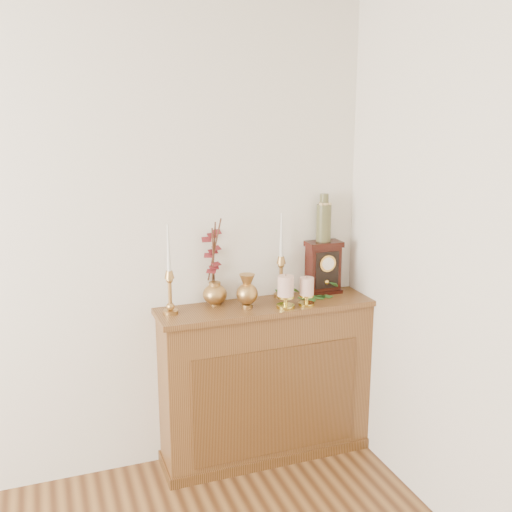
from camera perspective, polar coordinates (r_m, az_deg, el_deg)
name	(u,v)px	position (r m, az deg, el deg)	size (l,w,h in m)	color
console_shelf	(267,385)	(3.53, 1.01, -12.21)	(1.24, 0.34, 0.93)	brown
candlestick_left	(170,285)	(3.17, -8.22, -2.77)	(0.08, 0.08, 0.48)	#AC8544
candlestick_center	(281,270)	(3.43, 2.40, -1.33)	(0.08, 0.08, 0.49)	#AC8544
bud_vase	(247,291)	(3.25, -0.85, -3.40)	(0.12, 0.12, 0.19)	#AC8544
ginger_jar	(213,265)	(3.31, -4.13, -0.84)	(0.20, 0.22, 0.49)	#AC8544
pillar_candle_left	(286,290)	(3.26, 2.84, -3.26)	(0.10, 0.10, 0.19)	#DBC34C
pillar_candle_right	(307,290)	(3.31, 4.84, -3.23)	(0.09, 0.09, 0.17)	#DBC34C
ivy_garland	(311,295)	(3.46, 5.21, -3.72)	(0.40, 0.20, 0.08)	#316928
mantel_clock	(323,267)	(3.54, 6.37, -1.08)	(0.21, 0.15, 0.31)	black
ceramic_vase	(324,220)	(3.49, 6.47, 3.41)	(0.09, 0.09, 0.28)	#1A342A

